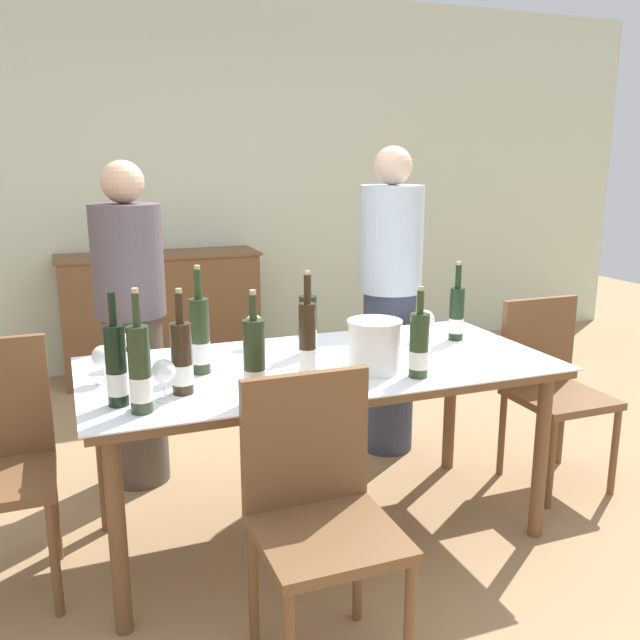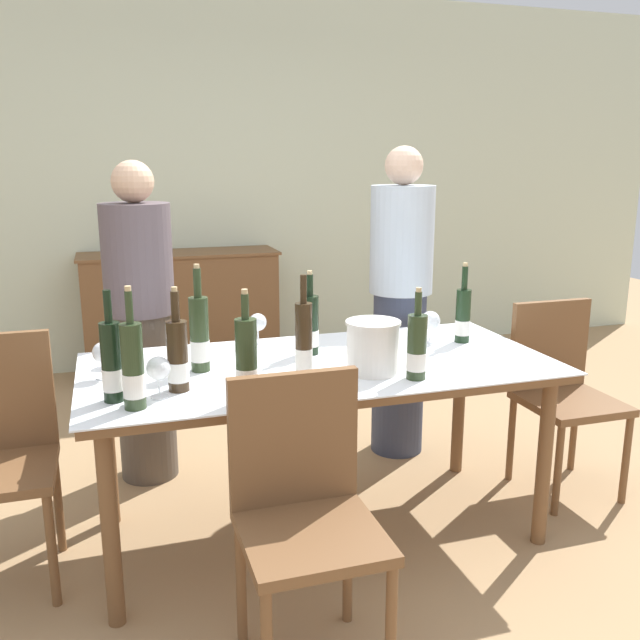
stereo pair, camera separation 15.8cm
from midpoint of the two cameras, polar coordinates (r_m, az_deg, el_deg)
ground_plane at (r=3.07m, az=1.55°, el=-17.38°), size 12.00×12.00×0.00m
back_wall at (r=5.33m, az=-8.33°, el=11.42°), size 8.00×0.10×2.80m
sideboard_cabinet at (r=5.12m, az=-10.70°, el=0.59°), size 1.43×0.46×0.91m
dining_table at (r=2.78m, az=1.64°, el=-5.05°), size 1.89×0.90×0.76m
ice_bucket at (r=2.62m, az=6.20°, el=-2.15°), size 0.21×0.21×0.20m
wine_bottle_0 at (r=2.38m, az=-15.32°, el=-3.58°), size 0.07×0.07×0.39m
wine_bottle_1 at (r=3.13m, az=13.37°, el=0.30°), size 0.07×0.07×0.36m
wine_bottle_2 at (r=2.29m, az=-13.56°, el=-4.01°), size 0.07×0.07×0.41m
wine_bottle_3 at (r=2.28m, az=-4.24°, el=-3.70°), size 0.08×0.08×0.39m
wine_bottle_4 at (r=2.86m, az=0.78°, el=-0.52°), size 0.08×0.08×0.36m
wine_bottle_5 at (r=2.50m, az=0.43°, el=-2.04°), size 0.07×0.07×0.40m
wine_bottle_6 at (r=2.57m, az=9.91°, el=-2.40°), size 0.08×0.08×0.35m
wine_bottle_7 at (r=2.65m, az=-8.44°, el=-1.30°), size 0.08×0.08×0.42m
wine_bottle_8 at (r=2.44m, az=-10.09°, el=-3.09°), size 0.08×0.08×0.38m
wine_glass_0 at (r=2.99m, az=-3.76°, el=-0.29°), size 0.08×0.08×0.15m
wine_glass_1 at (r=2.38m, az=-11.62°, el=-4.11°), size 0.08×0.08×0.15m
wine_glass_2 at (r=2.64m, az=-16.17°, el=-2.75°), size 0.08×0.08×0.14m
wine_glass_3 at (r=3.10m, az=10.73°, el=-0.13°), size 0.09×0.09×0.14m
wine_glass_4 at (r=2.81m, az=-14.90°, el=-1.51°), size 0.08×0.08×0.15m
chair_right_end at (r=3.49m, az=20.84°, el=-4.98°), size 0.42×0.42×0.90m
chair_near_front at (r=2.17m, az=0.77°, el=-15.05°), size 0.42×0.42×0.92m
person_host at (r=3.37m, az=-13.50°, el=-0.47°), size 0.33×0.33×1.57m
person_guest_left at (r=3.61m, az=8.01°, el=1.28°), size 0.33×0.33×1.64m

